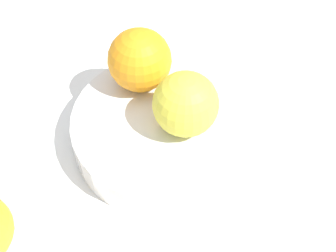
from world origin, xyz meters
The scene contains 4 objects.
ground_plane centered at (0.00, 0.00, -1.00)cm, with size 110.00×110.00×2.00cm, color white.
fruit_bowl centered at (0.00, 0.00, 1.66)cm, with size 19.67×19.67×3.51cm.
orange_in_bowl_0 centered at (-2.01, -0.22, 6.67)cm, with size 6.33×6.33×6.33cm, color yellow.
orange_in_bowl_1 centered at (5.12, -2.36, 6.82)cm, with size 6.62×6.62×6.62cm, color orange.
Camera 1 is at (-16.65, 24.34, 37.52)cm, focal length 47.85 mm.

